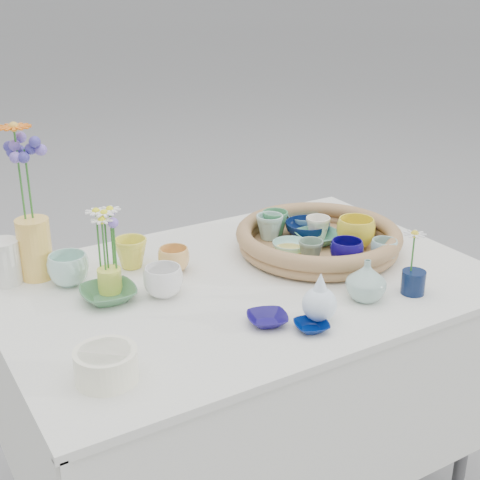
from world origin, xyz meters
TOP-DOWN VIEW (x-y plane):
  - wicker_tray at (0.28, 0.05)m, footprint 0.47×0.47m
  - tray_ceramic_0 at (0.30, 0.13)m, footprint 0.17×0.17m
  - tray_ceramic_1 at (0.44, 0.07)m, footprint 0.11×0.11m
  - tray_ceramic_2 at (0.37, -0.01)m, footprint 0.12×0.12m
  - tray_ceramic_3 at (0.30, 0.07)m, footprint 0.14×0.14m
  - tray_ceramic_4 at (0.19, -0.03)m, footprint 0.09×0.09m
  - tray_ceramic_5 at (0.18, 0.05)m, footprint 0.11×0.11m
  - tray_ceramic_6 at (0.19, 0.17)m, footprint 0.10×0.10m
  - tray_ceramic_7 at (0.31, 0.10)m, footprint 0.08×0.08m
  - tray_ceramic_8 at (0.35, 0.21)m, footprint 0.11×0.11m
  - tray_ceramic_9 at (0.26, -0.09)m, footprint 0.11×0.11m
  - tray_ceramic_10 at (0.16, 0.03)m, footprint 0.10×0.10m
  - tray_ceramic_11 at (0.37, -0.12)m, footprint 0.09×0.09m
  - tray_ceramic_12 at (0.22, 0.19)m, footprint 0.09×0.09m
  - loose_ceramic_0 at (-0.22, 0.23)m, footprint 0.12×0.12m
  - loose_ceramic_1 at (-0.13, 0.14)m, footprint 0.10×0.10m
  - loose_ceramic_2 at (-0.35, 0.07)m, footprint 0.15×0.15m
  - loose_ceramic_3 at (-0.22, 0.02)m, footprint 0.12×0.12m
  - loose_ceramic_4 at (-0.08, -0.23)m, footprint 0.12×0.12m
  - loose_ceramic_5 at (-0.40, 0.21)m, footprint 0.12×0.12m
  - loose_ceramic_6 at (-0.01, -0.31)m, footprint 0.10×0.10m
  - fluted_bowl at (-0.47, -0.26)m, footprint 0.13×0.13m
  - bud_vase_paleblue at (0.04, -0.28)m, footprint 0.09×0.09m
  - bud_vase_seafoam at (0.20, -0.25)m, footprint 0.12×0.12m
  - bud_vase_cobalt at (0.32, -0.29)m, footprint 0.07×0.07m
  - single_daisy at (0.32, -0.28)m, footprint 0.08×0.08m
  - tall_vase_yellow at (-0.46, 0.29)m, footprint 0.09×0.09m
  - gerbera at (-0.47, 0.31)m, footprint 0.12×0.12m
  - hydrangea at (-0.45, 0.30)m, footprint 0.08×0.08m
  - white_pitcher at (-0.54, 0.30)m, footprint 0.15×0.13m
  - daisy_cup at (-0.33, 0.11)m, footprint 0.08×0.08m
  - daisy_posy at (-0.32, 0.12)m, footprint 0.09×0.09m

SIDE VIEW (x-z plane):
  - loose_ceramic_6 at x=-0.01m, z-range 0.77..0.78m
  - loose_ceramic_4 at x=-0.08m, z-range 0.77..0.79m
  - loose_ceramic_2 at x=-0.35m, z-range 0.77..0.80m
  - bud_vase_cobalt at x=0.32m, z-range 0.77..0.82m
  - tray_ceramic_10 at x=0.16m, z-range 0.78..0.81m
  - daisy_cup at x=-0.33m, z-range 0.77..0.83m
  - fluted_bowl at x=-0.47m, z-range 0.77..0.83m
  - loose_ceramic_1 at x=-0.13m, z-range 0.77..0.83m
  - tray_ceramic_8 at x=0.35m, z-range 0.78..0.81m
  - tray_ceramic_3 at x=0.30m, z-range 0.78..0.81m
  - tray_ceramic_5 at x=0.18m, z-range 0.78..0.81m
  - tray_ceramic_1 at x=0.44m, z-range 0.78..0.82m
  - wicker_tray at x=0.28m, z-range 0.77..0.84m
  - loose_ceramic_3 at x=-0.22m, z-range 0.77..0.84m
  - tray_ceramic_0 at x=0.30m, z-range 0.78..0.82m
  - loose_ceramic_5 at x=-0.40m, z-range 0.77..0.85m
  - loose_ceramic_0 at x=-0.22m, z-range 0.77..0.85m
  - tray_ceramic_11 at x=0.37m, z-range 0.78..0.84m
  - tray_ceramic_4 at x=0.19m, z-range 0.78..0.85m
  - tray_ceramic_7 at x=0.31m, z-range 0.78..0.85m
  - bud_vase_seafoam at x=0.20m, z-range 0.77..0.87m
  - tray_ceramic_9 at x=0.26m, z-range 0.78..0.85m
  - tray_ceramic_12 at x=0.22m, z-range 0.78..0.86m
  - tray_ceramic_6 at x=0.19m, z-range 0.78..0.86m
  - white_pitcher at x=-0.54m, z-range 0.77..0.88m
  - tray_ceramic_2 at x=0.37m, z-range 0.78..0.87m
  - bud_vase_paleblue at x=0.04m, z-range 0.77..0.89m
  - tall_vase_yellow at x=-0.46m, z-range 0.77..0.93m
  - single_daisy at x=0.32m, z-range 0.81..0.93m
  - daisy_posy at x=-0.32m, z-range 0.83..0.99m
  - hydrangea at x=-0.45m, z-range 0.89..1.14m
  - gerbera at x=-0.47m, z-range 0.92..1.18m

